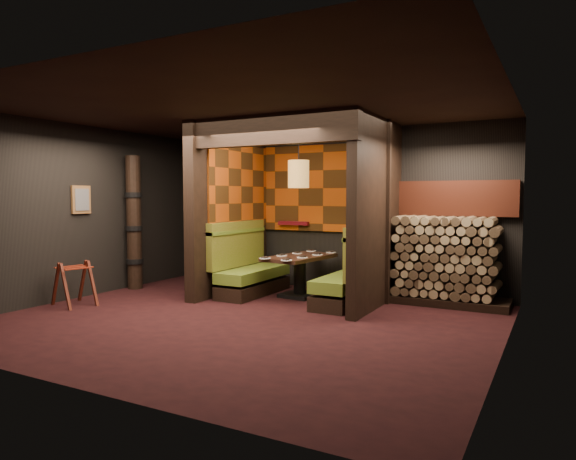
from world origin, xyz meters
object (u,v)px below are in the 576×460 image
Objects in this scene: pendant_lamp at (299,174)px; luggage_rack at (74,282)px; booth_bench_left at (248,271)px; booth_bench_right at (352,279)px; dining_table at (300,270)px; totem_column at (134,223)px; firewood_stack at (451,261)px.

pendant_lamp reaches higher than luggage_rack.
booth_bench_left and booth_bench_right have the same top height.
pendant_lamp is at bearing 38.29° from luggage_rack.
booth_bench_right is 1.00m from dining_table.
totem_column is (-3.00, -0.72, 0.73)m from dining_table.
totem_column is at bearing -172.14° from booth_bench_right.
totem_column is (-3.98, -0.55, 0.79)m from booth_bench_right.
booth_bench_right is 2.13× the size of luggage_rack.
booth_bench_right reaches higher than dining_table.
pendant_lamp is 2.77m from firewood_stack.
firewood_stack reaches higher than booth_bench_right.
booth_bench_left is at bearing -169.50° from dining_table.
dining_table is 0.58× the size of totem_column.
dining_table is at bearing 10.50° from booth_bench_left.
pendant_lamp reaches higher than firewood_stack.
booth_bench_right is 1.15× the size of dining_table.
luggage_rack is 5.80m from firewood_stack.
booth_bench_left is 0.92m from dining_table.
firewood_stack reaches higher than booth_bench_left.
firewood_stack is at bearing 13.19° from totem_column.
booth_bench_left is at bearing 180.00° from booth_bench_right.
pendant_lamp is at bearing 7.42° from booth_bench_left.
booth_bench_right is at bearing 28.80° from luggage_rack.
firewood_stack is (5.33, 1.25, -0.51)m from totem_column.
booth_bench_right is 1.55m from firewood_stack.
booth_bench_left is 1.00× the size of booth_bench_right.
pendant_lamp is at bearing 173.18° from booth_bench_right.
pendant_lamp is 3.18m from totem_column.
dining_table is at bearing 90.00° from pendant_lamp.
firewood_stack is at bearing 28.42° from luggage_rack.
booth_bench_left is 2.30m from totem_column.
booth_bench_left reaches higher than luggage_rack.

